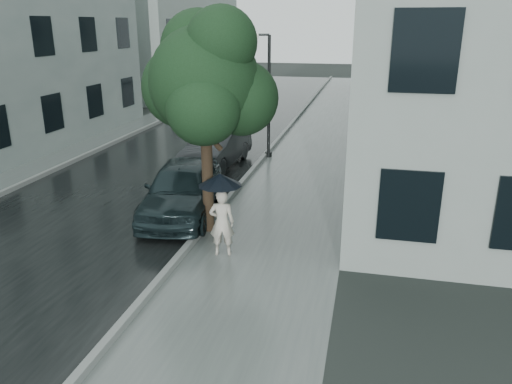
% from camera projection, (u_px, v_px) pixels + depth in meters
% --- Properties ---
extents(ground, '(120.00, 120.00, 0.00)m').
position_uv_depth(ground, '(232.00, 294.00, 9.86)').
color(ground, black).
rests_on(ground, ground).
extents(sidewalk, '(3.50, 60.00, 0.01)m').
position_uv_depth(sidewalk, '(315.00, 151.00, 20.88)').
color(sidewalk, slate).
rests_on(sidewalk, ground).
extents(kerb_near, '(0.15, 60.00, 0.15)m').
position_uv_depth(kerb_near, '(272.00, 147.00, 21.24)').
color(kerb_near, slate).
rests_on(kerb_near, ground).
extents(asphalt_road, '(6.85, 60.00, 0.00)m').
position_uv_depth(asphalt_road, '(194.00, 145.00, 22.01)').
color(asphalt_road, black).
rests_on(asphalt_road, ground).
extents(kerb_far, '(0.15, 60.00, 0.15)m').
position_uv_depth(kerb_far, '(121.00, 139.00, 22.72)').
color(kerb_far, slate).
rests_on(kerb_far, ground).
extents(sidewalk_far, '(1.70, 60.00, 0.01)m').
position_uv_depth(sidewalk_far, '(103.00, 140.00, 22.94)').
color(sidewalk_far, '#4C5451').
rests_on(sidewalk_far, ground).
extents(building_near, '(7.02, 36.00, 9.00)m').
position_uv_depth(building_near, '(438.00, 35.00, 25.25)').
color(building_near, gray).
rests_on(building_near, ground).
extents(building_far_b, '(7.02, 18.00, 8.00)m').
position_uv_depth(building_far_b, '(165.00, 38.00, 39.18)').
color(building_far_b, gray).
rests_on(building_far_b, ground).
extents(pedestrian, '(0.64, 0.49, 1.57)m').
position_uv_depth(pedestrian, '(222.00, 223.00, 11.31)').
color(pedestrian, '#B9B2A2').
rests_on(pedestrian, sidewalk).
extents(umbrella, '(1.28, 1.28, 1.07)m').
position_uv_depth(umbrella, '(220.00, 180.00, 10.98)').
color(umbrella, black).
rests_on(umbrella, ground).
extents(street_tree, '(3.43, 3.12, 5.50)m').
position_uv_depth(street_tree, '(206.00, 79.00, 11.80)').
color(street_tree, '#332619').
rests_on(street_tree, ground).
extents(lamp_post, '(0.82, 0.46, 4.79)m').
position_uv_depth(lamp_post, '(265.00, 87.00, 19.10)').
color(lamp_post, black).
rests_on(lamp_post, ground).
extents(car_near, '(2.40, 4.65, 1.51)m').
position_uv_depth(car_near, '(182.00, 188.00, 13.76)').
color(car_near, black).
rests_on(car_near, ground).
extents(car_far, '(1.75, 4.33, 1.40)m').
position_uv_depth(car_far, '(216.00, 148.00, 18.45)').
color(car_far, black).
rests_on(car_far, ground).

